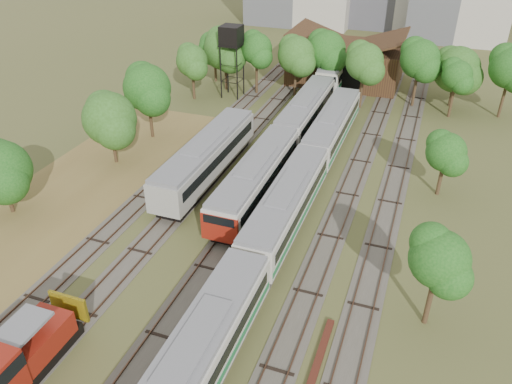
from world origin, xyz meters
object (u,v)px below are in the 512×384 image
at_px(railcar_red_set, 284,141).
at_px(water_tower, 231,37).
at_px(shunter_locomotive, 14,361).
at_px(railcar_green_set, 287,206).

relative_size(railcar_red_set, water_tower, 3.55).
height_order(railcar_red_set, shunter_locomotive, railcar_red_set).
bearing_deg(railcar_red_set, shunter_locomotive, -100.34).
xyz_separation_m(railcar_red_set, railcar_green_set, (4.00, -12.15, -0.04)).
height_order(railcar_green_set, shunter_locomotive, railcar_green_set).
height_order(railcar_green_set, water_tower, water_tower).
bearing_deg(railcar_green_set, railcar_red_set, 108.23).
distance_m(railcar_green_set, shunter_locomotive, 23.03).
bearing_deg(water_tower, railcar_red_set, -51.78).
relative_size(railcar_red_set, shunter_locomotive, 4.27).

